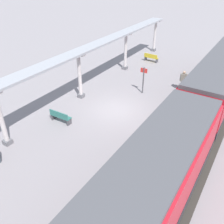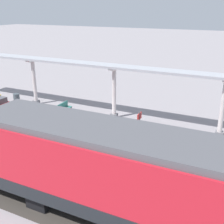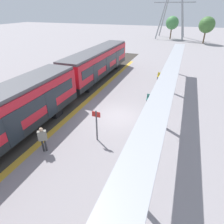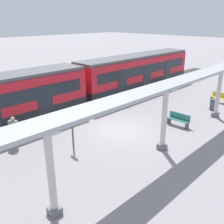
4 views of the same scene
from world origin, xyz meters
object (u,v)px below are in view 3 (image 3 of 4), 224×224
(train_far_carriage, at_px, (98,63))
(canopy_pillar_second, at_px, (142,176))
(platform_info_sign, at_px, (97,123))
(passenger_waiting_near_edge, at_px, (42,137))
(canopy_pillar_fourth, at_px, (173,75))
(trash_bin, at_px, (165,83))
(bench_near_end, at_px, (155,100))
(canopy_pillar_third, at_px, (164,104))
(canopy_pillar_fifth, at_px, (177,60))
(bench_far_end, at_px, (164,77))

(train_far_carriage, xyz_separation_m, canopy_pillar_second, (9.00, -15.69, -0.03))
(train_far_carriage, relative_size, platform_info_sign, 6.43)
(train_far_carriage, height_order, passenger_waiting_near_edge, train_far_carriage)
(canopy_pillar_fourth, distance_m, trash_bin, 2.02)
(canopy_pillar_second, bearing_deg, bench_near_end, 95.83)
(canopy_pillar_third, height_order, trash_bin, canopy_pillar_third)
(canopy_pillar_fourth, height_order, passenger_waiting_near_edge, canopy_pillar_fourth)
(canopy_pillar_fifth, distance_m, bench_far_end, 3.88)
(canopy_pillar_third, xyz_separation_m, passenger_waiting_near_edge, (-6.29, -5.44, -0.73))
(passenger_waiting_near_edge, bearing_deg, bench_far_end, 72.12)
(canopy_pillar_third, bearing_deg, canopy_pillar_fourth, 90.00)
(platform_info_sign, bearing_deg, passenger_waiting_near_edge, -139.19)
(trash_bin, bearing_deg, canopy_pillar_second, -87.10)
(bench_near_end, bearing_deg, trash_bin, 86.27)
(bench_near_end, bearing_deg, canopy_pillar_second, -84.17)
(train_far_carriage, distance_m, passenger_waiting_near_edge, 14.43)
(canopy_pillar_second, distance_m, passenger_waiting_near_edge, 6.52)
(canopy_pillar_second, bearing_deg, trash_bin, 92.90)
(bench_near_end, relative_size, trash_bin, 1.68)
(canopy_pillar_third, xyz_separation_m, canopy_pillar_fifth, (0.00, 13.92, 0.00))
(canopy_pillar_fourth, distance_m, passenger_waiting_near_edge, 13.86)
(bench_near_end, relative_size, platform_info_sign, 0.69)
(bench_far_end, relative_size, trash_bin, 1.67)
(bench_near_end, height_order, bench_far_end, same)
(canopy_pillar_third, relative_size, bench_far_end, 2.36)
(bench_far_end, bearing_deg, trash_bin, -80.34)
(bench_far_end, bearing_deg, canopy_pillar_fourth, -72.12)
(canopy_pillar_second, bearing_deg, platform_info_sign, 135.30)
(train_far_carriage, bearing_deg, platform_info_sign, -66.36)
(canopy_pillar_fifth, bearing_deg, trash_bin, -97.60)
(canopy_pillar_second, height_order, bench_far_end, canopy_pillar_second)
(train_far_carriage, xyz_separation_m, canopy_pillar_fifth, (9.00, 5.21, -0.03))
(bench_far_end, xyz_separation_m, trash_bin, (0.39, -2.30, 0.01))
(canopy_pillar_fourth, bearing_deg, canopy_pillar_second, -90.00)
(bench_far_end, relative_size, passenger_waiting_near_edge, 0.88)
(canopy_pillar_fourth, xyz_separation_m, trash_bin, (-0.77, 1.29, -1.35))
(canopy_pillar_fourth, relative_size, platform_info_sign, 1.61)
(trash_bin, relative_size, platform_info_sign, 0.41)
(bench_near_end, relative_size, bench_far_end, 1.01)
(canopy_pillar_second, height_order, canopy_pillar_fifth, same)
(canopy_pillar_third, xyz_separation_m, trash_bin, (-0.77, 8.18, -1.35))
(canopy_pillar_fourth, distance_m, platform_info_sign, 10.83)
(trash_bin, bearing_deg, bench_near_end, -93.73)
(trash_bin, bearing_deg, canopy_pillar_third, -84.64)
(bench_near_end, height_order, passenger_waiting_near_edge, passenger_waiting_near_edge)
(canopy_pillar_third, relative_size, trash_bin, 3.95)
(bench_far_end, bearing_deg, canopy_pillar_third, -83.69)
(canopy_pillar_third, relative_size, canopy_pillar_fifth, 1.00)
(canopy_pillar_third, xyz_separation_m, bench_far_end, (-1.16, 10.48, -1.36))
(train_far_carriage, distance_m, platform_info_sign, 13.08)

